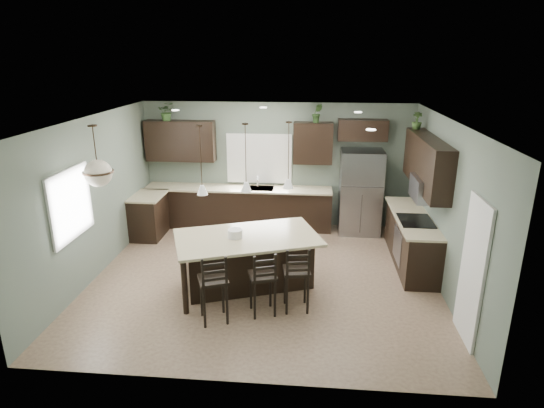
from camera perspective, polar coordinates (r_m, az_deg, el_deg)
The scene contains 33 objects.
ground at distance 8.23m, azimuth -0.96°, elevation -9.15°, with size 6.00×6.00×0.00m, color #9E8466.
pantry_door at distance 6.71m, azimuth 23.84°, elevation -7.80°, with size 0.04×0.82×2.04m, color white.
window_back at distance 10.31m, azimuth -1.61°, elevation 5.74°, with size 1.35×0.02×1.00m, color white.
window_left at distance 7.81m, azimuth -24.03°, elevation -0.03°, with size 0.02×1.10×1.00m, color white.
left_return_cabs at distance 10.18m, azimuth -15.22°, elevation -1.53°, with size 0.60×0.90×0.90m, color black.
left_return_countertop at distance 10.03m, azimuth -15.34°, elevation 0.99°, with size 0.66×0.96×0.04m, color beige.
back_lower_cabs at distance 10.40m, azimuth -4.20°, elevation -0.49°, with size 4.20×0.60×0.90m, color black.
back_countertop at distance 10.24m, azimuth -4.28°, elevation 1.96°, with size 4.20×0.66×0.04m, color beige.
sink_inset at distance 10.17m, azimuth -1.78°, elevation 1.98°, with size 0.70×0.45×0.01m, color gray.
faucet at distance 10.10m, azimuth -1.81°, elevation 2.72°, with size 0.02×0.02×0.28m, color silver.
back_upper_left at distance 10.43m, azimuth -11.41°, elevation 7.78°, with size 1.55×0.34×0.90m, color black.
back_upper_right at distance 10.01m, azimuth 5.16°, elevation 7.62°, with size 0.85×0.34×0.90m, color black.
fridge_header at distance 10.01m, azimuth 11.31°, elevation 9.09°, with size 1.05×0.34×0.45m, color black.
right_lower_cabs at distance 9.00m, azimuth 17.06°, elevation -4.36°, with size 0.60×2.35×0.90m, color black.
right_countertop at distance 8.83m, azimuth 17.21°, elevation -1.54°, with size 0.66×2.35×0.04m, color beige.
cooktop at distance 8.57m, azimuth 17.58°, elevation -2.00°, with size 0.58×0.75×0.02m, color black.
wall_oven_front at distance 8.69m, azimuth 15.43°, elevation -5.03°, with size 0.01×0.72×0.60m, color gray.
right_upper_cabs at distance 8.59m, azimuth 18.84°, elevation 4.92°, with size 0.34×2.35×0.90m, color black.
microwave at distance 8.41m, azimuth 18.64°, elevation 1.85°, with size 0.40×0.75×0.40m, color gray.
refrigerator at distance 10.11m, azimuth 11.02°, elevation 1.47°, with size 0.90×0.74×1.85m, color gray.
kitchen_island at distance 7.74m, azimuth -3.08°, elevation -7.24°, with size 2.33×1.33×0.92m, color black.
serving_dish at distance 7.49m, azimuth -4.65°, elevation -3.72°, with size 0.24×0.24×0.14m, color silver.
bar_stool_left at distance 6.81m, azimuth -7.37°, elevation -10.32°, with size 0.41×0.41×1.10m, color black.
bar_stool_center at distance 6.95m, azimuth -1.18°, elevation -9.79°, with size 0.39×0.39×1.05m, color black.
bar_stool_right at distance 7.05m, azimuth 3.08°, elevation -9.21°, with size 0.40×0.40×1.08m, color black.
pendant_left at distance 7.05m, azimuth -8.93°, elevation 5.42°, with size 0.17×0.17×1.10m, color white, non-canonical shape.
pendant_center at distance 7.15m, azimuth -3.32°, elevation 5.80°, with size 0.17×0.17×1.10m, color silver, non-canonical shape.
pendant_right at distance 7.32m, azimuth 2.08°, elevation 6.11°, with size 0.17×0.17×1.10m, color silver, non-canonical shape.
chandelier at distance 7.44m, azimuth -21.21°, elevation 5.63°, with size 0.46×0.46×0.96m, color beige, non-canonical shape.
plant_back_left at distance 10.39m, azimuth -13.07°, elevation 11.25°, with size 0.36×0.31×0.40m, color #2D4E22.
plant_back_right at distance 9.88m, azimuth 5.69°, elevation 11.28°, with size 0.22×0.18×0.40m, color #2B491F.
plant_right_wall at distance 9.38m, azimuth 17.74°, elevation 9.94°, with size 0.19×0.19×0.33m, color #304D21.
room_shell at distance 7.60m, azimuth -1.02°, elevation 2.29°, with size 6.00×6.00×6.00m.
Camera 1 is at (0.79, -7.26, 3.80)m, focal length 30.00 mm.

